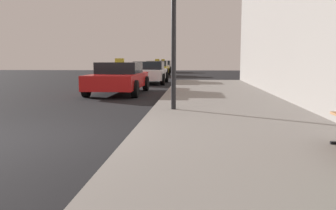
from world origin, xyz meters
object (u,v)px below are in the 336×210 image
at_px(car_red, 119,78).
at_px(car_silver, 163,66).
at_px(car_yellow, 157,68).
at_px(car_white, 149,72).

relative_size(car_red, car_silver, 1.07).
xyz_separation_m(car_yellow, car_silver, (-0.30, 9.03, 0.00)).
relative_size(car_red, car_white, 1.14).
height_order(car_white, car_yellow, car_yellow).
xyz_separation_m(car_red, car_yellow, (-0.04, 15.46, -0.00)).
bearing_deg(car_silver, car_yellow, 91.87).
bearing_deg(car_white, car_red, 85.94).
xyz_separation_m(car_white, car_yellow, (-0.48, 9.26, 0.00)).
height_order(car_white, car_silver, car_silver).
distance_m(car_red, car_white, 6.22).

